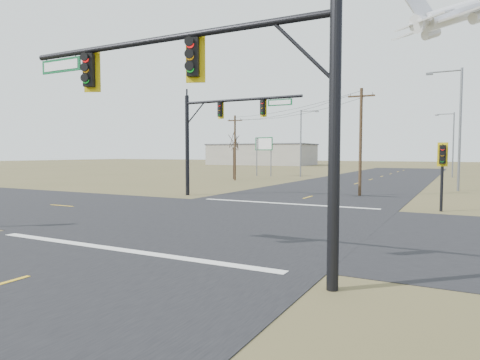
% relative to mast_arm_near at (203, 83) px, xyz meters
% --- Properties ---
extents(ground, '(320.00, 320.00, 0.00)m').
position_rel_mast_arm_near_xyz_m(ground, '(-3.82, 8.28, -5.23)').
color(ground, brown).
rests_on(ground, ground).
extents(road_ew, '(160.00, 14.00, 0.02)m').
position_rel_mast_arm_near_xyz_m(road_ew, '(-3.82, 8.28, -5.22)').
color(road_ew, black).
rests_on(road_ew, ground).
extents(road_ns, '(14.00, 160.00, 0.02)m').
position_rel_mast_arm_near_xyz_m(road_ns, '(-3.82, 8.28, -5.22)').
color(road_ns, black).
rests_on(road_ns, ground).
extents(stop_bar_near, '(12.00, 0.40, 0.01)m').
position_rel_mast_arm_near_xyz_m(stop_bar_near, '(-3.82, 0.78, -5.20)').
color(stop_bar_near, silver).
rests_on(stop_bar_near, road_ns).
extents(stop_bar_far, '(12.00, 0.40, 0.01)m').
position_rel_mast_arm_near_xyz_m(stop_bar_far, '(-3.82, 15.78, -5.20)').
color(stop_bar_far, silver).
rests_on(stop_bar_far, road_ns).
extents(mast_arm_near, '(10.41, 0.57, 7.19)m').
position_rel_mast_arm_near_xyz_m(mast_arm_near, '(0.00, 0.00, 0.00)').
color(mast_arm_near, black).
rests_on(mast_arm_near, ground).
extents(mast_arm_far, '(9.59, 0.51, 7.77)m').
position_rel_mast_arm_near_xyz_m(mast_arm_far, '(-10.01, 17.69, 0.34)').
color(mast_arm_far, black).
rests_on(mast_arm_far, ground).
extents(pedestal_signal_ne, '(0.61, 0.52, 3.93)m').
position_rel_mast_arm_near_xyz_m(pedestal_signal_ne, '(5.32, 16.47, -2.32)').
color(pedestal_signal_ne, black).
rests_on(pedestal_signal_ne, ground).
extents(utility_pole_near, '(2.02, 0.24, 8.25)m').
position_rel_mast_arm_near_xyz_m(utility_pole_near, '(-0.69, 23.38, -0.91)').
color(utility_pole_near, '#47331E').
rests_on(utility_pole_near, ground).
extents(utility_pole_far, '(1.91, 0.22, 7.79)m').
position_rel_mast_arm_near_xyz_m(utility_pole_far, '(-18.05, 35.18, -1.13)').
color(utility_pole_far, '#47331E').
rests_on(utility_pole_far, ground).
extents(highway_sign, '(2.91, 0.62, 5.52)m').
position_rel_mast_arm_near_xyz_m(highway_sign, '(-18.83, 45.21, -1.29)').
color(highway_sign, slate).
rests_on(highway_sign, ground).
extents(streetlight_a, '(2.95, 0.29, 10.60)m').
position_rel_mast_arm_near_xyz_m(streetlight_a, '(5.76, 31.63, 0.72)').
color(streetlight_a, slate).
rests_on(streetlight_a, ground).
extents(streetlight_b, '(2.45, 0.36, 8.76)m').
position_rel_mast_arm_near_xyz_m(streetlight_b, '(4.80, 54.30, -0.32)').
color(streetlight_b, slate).
rests_on(streetlight_b, ground).
extents(streetlight_c, '(2.55, 0.28, 9.15)m').
position_rel_mast_arm_near_xyz_m(streetlight_c, '(-13.28, 45.64, -0.10)').
color(streetlight_c, slate).
rests_on(streetlight_c, ground).
extents(bare_tree_a, '(2.61, 2.61, 6.30)m').
position_rel_mast_arm_near_xyz_m(bare_tree_a, '(-19.33, 37.23, -0.25)').
color(bare_tree_a, black).
rests_on(bare_tree_a, ground).
extents(bare_tree_b, '(2.65, 2.65, 5.75)m').
position_rel_mast_arm_near_xyz_m(bare_tree_b, '(-25.16, 48.47, -0.64)').
color(bare_tree_b, black).
rests_on(bare_tree_b, ground).
extents(warehouse_left, '(28.00, 14.00, 5.50)m').
position_rel_mast_arm_near_xyz_m(warehouse_left, '(-43.82, 98.28, -2.48)').
color(warehouse_left, '#A19B8F').
rests_on(warehouse_left, ground).
extents(jet_airliner, '(30.71, 30.81, 15.56)m').
position_rel_mast_arm_near_xyz_m(jet_airliner, '(3.66, 82.90, 24.51)').
color(jet_airliner, silver).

